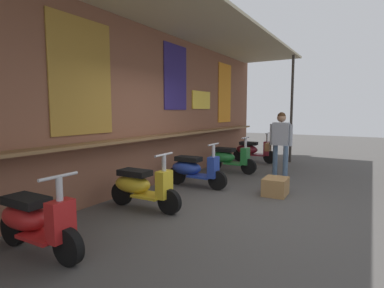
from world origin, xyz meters
name	(u,v)px	position (x,y,z in m)	size (l,w,h in m)	color
ground_plane	(221,205)	(0.00, 0.00, 0.00)	(34.91, 34.91, 0.00)	#474442
market_stall_facade	(136,96)	(0.00, 1.89, 1.93)	(12.47, 2.22, 3.49)	brown
scooter_red	(34,220)	(-2.74, 1.08, 0.39)	(0.46, 1.40, 0.97)	red
scooter_yellow	(140,186)	(-0.87, 1.08, 0.39)	(0.46, 1.40, 0.97)	gold
scooter_blue	(193,169)	(0.87, 1.08, 0.39)	(0.46, 1.40, 0.97)	#233D9E
scooter_green	(228,158)	(2.73, 1.08, 0.39)	(0.46, 1.40, 0.97)	#237533
scooter_maroon	(252,150)	(4.60, 1.08, 0.39)	(0.46, 1.40, 0.97)	maroon
shopper_with_handbag	(280,138)	(2.84, -0.26, 0.97)	(0.29, 0.64, 1.61)	slate
merchandise_crate	(275,186)	(1.12, -0.64, 0.17)	(0.54, 0.43, 0.34)	olive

